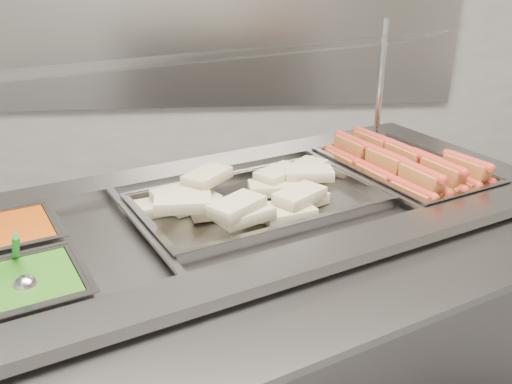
{
  "coord_description": "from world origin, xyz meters",
  "views": [
    {
      "loc": [
        -0.05,
        -1.1,
        1.51
      ],
      "look_at": [
        0.07,
        0.36,
        0.89
      ],
      "focal_mm": 40.0,
      "sensor_mm": 36.0,
      "label": 1
    }
  ],
  "objects": [
    {
      "name": "steam_counter",
      "position": [
        0.03,
        0.34,
        0.43
      ],
      "size": [
        1.98,
        1.49,
        0.87
      ],
      "color": "slate",
      "rests_on": "ground"
    },
    {
      "name": "hotdogs_in_buns",
      "position": [
        0.57,
        0.57,
        0.87
      ],
      "size": [
        0.46,
        0.54,
        0.11
      ],
      "color": "#AA5423",
      "rests_on": "pan_hotdogs"
    },
    {
      "name": "tray_rail",
      "position": [
        0.23,
        -0.11,
        0.82
      ],
      "size": [
        1.68,
        1.02,
        0.05
      ],
      "color": "gray",
      "rests_on": "steam_counter"
    },
    {
      "name": "back_panel",
      "position": [
        0.0,
        2.45,
        1.2
      ],
      "size": [
        3.0,
        0.04,
        1.2
      ],
      "primitive_type": "cube",
      "color": "gray",
      "rests_on": "ground"
    },
    {
      "name": "pan_wraps",
      "position": [
        0.08,
        0.37,
        0.84
      ],
      "size": [
        0.76,
        0.62,
        0.07
      ],
      "color": "gray",
      "rests_on": "steam_counter"
    },
    {
      "name": "sneeze_guard",
      "position": [
        -0.06,
        0.53,
        1.22
      ],
      "size": [
        1.56,
        0.92,
        0.42
      ],
      "color": "#BAB9BE",
      "rests_on": "steam_counter"
    },
    {
      "name": "tortilla_wraps",
      "position": [
        0.06,
        0.37,
        0.88
      ],
      "size": [
        0.61,
        0.49,
        0.09
      ],
      "color": "tan",
      "rests_on": "pan_wraps"
    },
    {
      "name": "pan_hotdogs",
      "position": [
        0.57,
        0.59,
        0.83
      ],
      "size": [
        0.52,
        0.62,
        0.1
      ],
      "color": "gray",
      "rests_on": "steam_counter"
    },
    {
      "name": "serving_spoon",
      "position": [
        -0.45,
        -0.04,
        0.88
      ],
      "size": [
        0.09,
        0.16,
        0.14
      ],
      "color": "silver",
      "rests_on": "pan_peas"
    },
    {
      "name": "pan_peas",
      "position": [
        -0.48,
        -0.05,
        0.83
      ],
      "size": [
        0.36,
        0.33,
        0.1
      ],
      "color": "gray",
      "rests_on": "steam_counter"
    }
  ]
}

